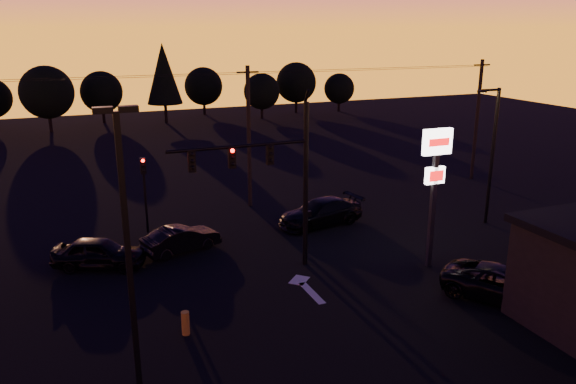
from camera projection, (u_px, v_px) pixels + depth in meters
name	position (u px, v px, depth m)	size (l,w,h in m)	color
ground	(311.00, 305.00, 23.66)	(120.00, 120.00, 0.00)	black
lane_arrow	(306.00, 287.00, 25.32)	(1.20, 3.10, 0.01)	beige
traffic_signal_mast	(274.00, 170.00, 25.77)	(6.79, 0.52, 8.58)	black
secondary_signal	(144.00, 184.00, 31.23)	(0.30, 0.31, 4.35)	black
parking_lot_light	(127.00, 236.00, 16.79)	(1.25, 0.30, 9.14)	black
pylon_sign	(435.00, 169.00, 26.14)	(1.50, 0.28, 6.80)	black
streetlight	(492.00, 150.00, 32.34)	(1.55, 0.35, 8.00)	black
utility_pole_1	(249.00, 137.00, 35.52)	(1.40, 0.26, 9.00)	black
utility_pole_2	(477.00, 120.00, 42.05)	(1.40, 0.26, 9.00)	black
power_wires	(248.00, 73.00, 34.39)	(36.00, 1.22, 0.07)	black
bollard	(186.00, 323.00, 21.30)	(0.31, 0.31, 0.94)	#A9721B
tree_2	(47.00, 92.00, 61.41)	(5.77, 5.78, 7.26)	black
tree_3	(102.00, 92.00, 67.31)	(4.95, 4.95, 6.22)	black
tree_4	(163.00, 74.00, 66.57)	(4.18, 4.18, 9.50)	black
tree_5	(203.00, 86.00, 73.81)	(4.95, 4.95, 6.22)	black
tree_6	(262.00, 91.00, 70.75)	(4.54, 4.54, 5.71)	black
tree_7	(296.00, 83.00, 75.41)	(5.36, 5.36, 6.74)	black
tree_8	(339.00, 89.00, 76.97)	(4.12, 4.12, 5.19)	black
car_left	(99.00, 253.00, 27.17)	(1.77, 4.40, 1.50)	black
car_mid	(181.00, 239.00, 29.16)	(1.43, 4.10, 1.35)	black
car_right	(321.00, 212.00, 33.08)	(2.13, 5.25, 1.52)	black
suv_parked	(505.00, 285.00, 23.88)	(2.41, 5.22, 1.45)	black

